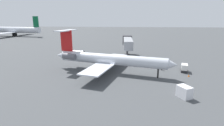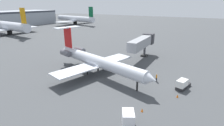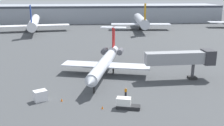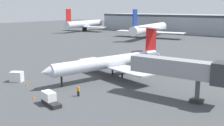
{
  "view_description": "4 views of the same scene",
  "coord_description": "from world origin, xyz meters",
  "px_view_note": "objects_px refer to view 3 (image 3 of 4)",
  "views": [
    {
      "loc": [
        -39.47,
        -2.68,
        12.97
      ],
      "look_at": [
        -1.84,
        0.8,
        3.08
      ],
      "focal_mm": 28.32,
      "sensor_mm": 36.0,
      "label": 1
    },
    {
      "loc": [
        -29.74,
        -20.25,
        15.51
      ],
      "look_at": [
        0.99,
        -2.24,
        3.45
      ],
      "focal_mm": 28.23,
      "sensor_mm": 36.0,
      "label": 2
    },
    {
      "loc": [
        -2.29,
        -56.94,
        19.43
      ],
      "look_at": [
        2.35,
        -0.85,
        3.66
      ],
      "focal_mm": 42.08,
      "sensor_mm": 36.0,
      "label": 3
    },
    {
      "loc": [
        33.25,
        -40.73,
        14.07
      ],
      "look_at": [
        1.27,
        1.62,
        3.02
      ],
      "focal_mm": 42.63,
      "sensor_mm": 36.0,
      "label": 4
    }
  ],
  "objects_px": {
    "traffic_cone_mid": "(102,107)",
    "parked_airliner_centre": "(141,21)",
    "cargo_container_uld": "(40,96)",
    "traffic_cone_near": "(62,100)",
    "jet_bridge": "(184,58)",
    "parked_airliner_west_mid": "(34,22)",
    "regional_jet": "(106,61)",
    "baggage_tug_lead": "(126,104)",
    "ground_crew_marshaller": "(126,92)"
  },
  "relations": [
    {
      "from": "traffic_cone_mid",
      "to": "parked_airliner_centre",
      "type": "relative_size",
      "value": 0.02
    },
    {
      "from": "cargo_container_uld",
      "to": "traffic_cone_near",
      "type": "distance_m",
      "value": 3.93
    },
    {
      "from": "jet_bridge",
      "to": "traffic_cone_near",
      "type": "height_order",
      "value": "jet_bridge"
    },
    {
      "from": "jet_bridge",
      "to": "parked_airliner_centre",
      "type": "relative_size",
      "value": 0.44
    },
    {
      "from": "cargo_container_uld",
      "to": "traffic_cone_mid",
      "type": "height_order",
      "value": "cargo_container_uld"
    },
    {
      "from": "parked_airliner_west_mid",
      "to": "regional_jet",
      "type": "bearing_deg",
      "value": -66.38
    },
    {
      "from": "cargo_container_uld",
      "to": "jet_bridge",
      "type": "bearing_deg",
      "value": 17.87
    },
    {
      "from": "baggage_tug_lead",
      "to": "jet_bridge",
      "type": "bearing_deg",
      "value": 43.31
    },
    {
      "from": "traffic_cone_near",
      "to": "traffic_cone_mid",
      "type": "distance_m",
      "value": 8.08
    },
    {
      "from": "ground_crew_marshaller",
      "to": "parked_airliner_centre",
      "type": "distance_m",
      "value": 86.03
    },
    {
      "from": "cargo_container_uld",
      "to": "parked_airliner_centre",
      "type": "height_order",
      "value": "parked_airliner_centre"
    },
    {
      "from": "baggage_tug_lead",
      "to": "parked_airliner_centre",
      "type": "distance_m",
      "value": 91.33
    },
    {
      "from": "traffic_cone_mid",
      "to": "regional_jet",
      "type": "bearing_deg",
      "value": 84.68
    },
    {
      "from": "regional_jet",
      "to": "parked_airliner_centre",
      "type": "bearing_deg",
      "value": 72.86
    },
    {
      "from": "cargo_container_uld",
      "to": "traffic_cone_near",
      "type": "height_order",
      "value": "cargo_container_uld"
    },
    {
      "from": "regional_jet",
      "to": "baggage_tug_lead",
      "type": "xyz_separation_m",
      "value": [
        2.22,
        -18.82,
        -2.5
      ]
    },
    {
      "from": "ground_crew_marshaller",
      "to": "baggage_tug_lead",
      "type": "relative_size",
      "value": 0.4
    },
    {
      "from": "jet_bridge",
      "to": "traffic_cone_near",
      "type": "relative_size",
      "value": 28.29
    },
    {
      "from": "baggage_tug_lead",
      "to": "traffic_cone_mid",
      "type": "height_order",
      "value": "baggage_tug_lead"
    },
    {
      "from": "ground_crew_marshaller",
      "to": "traffic_cone_near",
      "type": "height_order",
      "value": "ground_crew_marshaller"
    },
    {
      "from": "regional_jet",
      "to": "parked_airliner_centre",
      "type": "height_order",
      "value": "parked_airliner_centre"
    },
    {
      "from": "traffic_cone_near",
      "to": "regional_jet",
      "type": "bearing_deg",
      "value": 59.27
    },
    {
      "from": "regional_jet",
      "to": "parked_airliner_west_mid",
      "type": "height_order",
      "value": "parked_airliner_west_mid"
    },
    {
      "from": "traffic_cone_near",
      "to": "parked_airliner_centre",
      "type": "relative_size",
      "value": 0.02
    },
    {
      "from": "regional_jet",
      "to": "jet_bridge",
      "type": "bearing_deg",
      "value": -15.9
    },
    {
      "from": "baggage_tug_lead",
      "to": "parked_airliner_west_mid",
      "type": "relative_size",
      "value": 0.11
    },
    {
      "from": "baggage_tug_lead",
      "to": "parked_airliner_centre",
      "type": "height_order",
      "value": "parked_airliner_centre"
    },
    {
      "from": "parked_airliner_centre",
      "to": "parked_airliner_west_mid",
      "type": "bearing_deg",
      "value": -178.68
    },
    {
      "from": "parked_airliner_west_mid",
      "to": "traffic_cone_mid",
      "type": "bearing_deg",
      "value": -72.03
    },
    {
      "from": "jet_bridge",
      "to": "parked_airliner_west_mid",
      "type": "height_order",
      "value": "parked_airliner_west_mid"
    },
    {
      "from": "ground_crew_marshaller",
      "to": "cargo_container_uld",
      "type": "relative_size",
      "value": 0.61
    },
    {
      "from": "regional_jet",
      "to": "traffic_cone_near",
      "type": "xyz_separation_m",
      "value": [
        -8.9,
        -14.98,
        -3.06
      ]
    },
    {
      "from": "baggage_tug_lead",
      "to": "traffic_cone_near",
      "type": "height_order",
      "value": "baggage_tug_lead"
    },
    {
      "from": "jet_bridge",
      "to": "traffic_cone_mid",
      "type": "distance_m",
      "value": 23.79
    },
    {
      "from": "cargo_container_uld",
      "to": "ground_crew_marshaller",
      "type": "bearing_deg",
      "value": 3.31
    },
    {
      "from": "baggage_tug_lead",
      "to": "parked_airliner_centre",
      "type": "xyz_separation_m",
      "value": [
        19.48,
        89.15,
        3.62
      ]
    },
    {
      "from": "jet_bridge",
      "to": "parked_airliner_centre",
      "type": "xyz_separation_m",
      "value": [
        4.66,
        75.18,
        -0.41
      ]
    },
    {
      "from": "regional_jet",
      "to": "cargo_container_uld",
      "type": "xyz_separation_m",
      "value": [
        -12.73,
        -14.45,
        -2.34
      ]
    },
    {
      "from": "traffic_cone_near",
      "to": "parked_airliner_west_mid",
      "type": "relative_size",
      "value": 0.01
    },
    {
      "from": "regional_jet",
      "to": "parked_airliner_west_mid",
      "type": "xyz_separation_m",
      "value": [
        -30.24,
        69.13,
        1.0
      ]
    },
    {
      "from": "cargo_container_uld",
      "to": "parked_airliner_west_mid",
      "type": "relative_size",
      "value": 0.07
    },
    {
      "from": "traffic_cone_near",
      "to": "parked_airliner_west_mid",
      "type": "xyz_separation_m",
      "value": [
        -21.33,
        84.11,
        4.06
      ]
    },
    {
      "from": "regional_jet",
      "to": "traffic_cone_mid",
      "type": "xyz_separation_m",
      "value": [
        -1.74,
        -18.71,
        -3.06
      ]
    },
    {
      "from": "regional_jet",
      "to": "baggage_tug_lead",
      "type": "distance_m",
      "value": 19.12
    },
    {
      "from": "regional_jet",
      "to": "ground_crew_marshaller",
      "type": "height_order",
      "value": "regional_jet"
    },
    {
      "from": "baggage_tug_lead",
      "to": "traffic_cone_mid",
      "type": "xyz_separation_m",
      "value": [
        -3.96,
        0.11,
        -0.56
      ]
    },
    {
      "from": "jet_bridge",
      "to": "parked_airliner_west_mid",
      "type": "xyz_separation_m",
      "value": [
        -47.27,
        73.99,
        -0.54
      ]
    },
    {
      "from": "traffic_cone_near",
      "to": "parked_airliner_centre",
      "type": "xyz_separation_m",
      "value": [
        30.6,
        85.31,
        4.18
      ]
    },
    {
      "from": "jet_bridge",
      "to": "regional_jet",
      "type": "bearing_deg",
      "value": 164.1
    },
    {
      "from": "baggage_tug_lead",
      "to": "traffic_cone_mid",
      "type": "bearing_deg",
      "value": 178.41
    }
  ]
}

